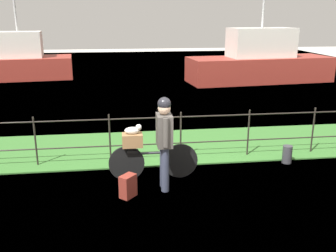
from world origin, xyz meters
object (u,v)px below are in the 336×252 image
bicycle_main (153,161)px  wooden_crate (132,140)px  cyclist_person (164,136)px  backpack_on_paving (128,186)px  moored_boat_mid (260,62)px  moored_boat_near (21,62)px  terrier_dog (133,130)px  mooring_bollard (287,154)px

bicycle_main → wooden_crate: 0.57m
wooden_crate → cyclist_person: cyclist_person is taller
wooden_crate → backpack_on_paving: (-0.12, -0.69, -0.59)m
moored_boat_mid → bicycle_main: bearing=-120.1°
backpack_on_paving → moored_boat_near: moored_boat_near is taller
cyclist_person → wooden_crate: bearing=140.2°
bicycle_main → terrier_dog: terrier_dog is taller
mooring_bollard → terrier_dog: bearing=-172.4°
terrier_dog → cyclist_person: size_ratio=0.19×
mooring_bollard → moored_boat_near: 14.73m
wooden_crate → cyclist_person: bearing=-39.8°
terrier_dog → cyclist_person: bearing=-41.1°
mooring_bollard → moored_boat_near: moored_boat_near is taller
backpack_on_paving → mooring_bollard: size_ratio=1.06×
moored_boat_near → moored_boat_mid: (11.32, -2.35, 0.07)m
terrier_dog → moored_boat_near: 13.58m
wooden_crate → cyclist_person: 0.73m
wooden_crate → mooring_bollard: 3.34m
moored_boat_near → moored_boat_mid: 11.56m
backpack_on_paving → moored_boat_mid: moored_boat_mid is taller
bicycle_main → terrier_dog: (-0.35, -0.00, 0.64)m
backpack_on_paving → moored_boat_mid: (6.45, 10.97, 0.70)m
backpack_on_paving → mooring_bollard: backpack_on_paving is taller
bicycle_main → moored_boat_mid: (5.96, 10.28, 0.54)m
wooden_crate → backpack_on_paving: size_ratio=0.94×
moored_boat_near → wooden_crate: bearing=-68.5°
mooring_bollard → moored_boat_mid: size_ratio=0.05×
terrier_dog → moored_boat_near: moored_boat_near is taller
terrier_dog → backpack_on_paving: terrier_dog is taller
terrier_dog → mooring_bollard: terrier_dog is taller
wooden_crate → moored_boat_near: moored_boat_near is taller
bicycle_main → mooring_bollard: size_ratio=4.47×
bicycle_main → cyclist_person: size_ratio=1.00×
cyclist_person → bicycle_main: bearing=110.5°
backpack_on_paving → mooring_bollard: bearing=150.3°
bicycle_main → moored_boat_mid: bearing=59.9°
wooden_crate → moored_boat_near: bearing=111.5°
bicycle_main → moored_boat_mid: size_ratio=0.25×
moored_boat_near → backpack_on_paving: bearing=-69.9°
terrier_dog → moored_boat_mid: (6.31, 10.28, -0.10)m
wooden_crate → terrier_dog: bearing=0.1°
moored_boat_mid → mooring_bollard: bearing=-107.4°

